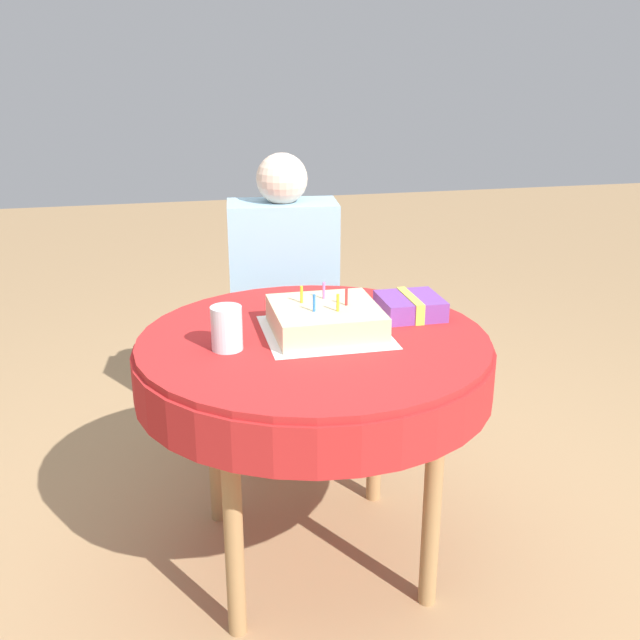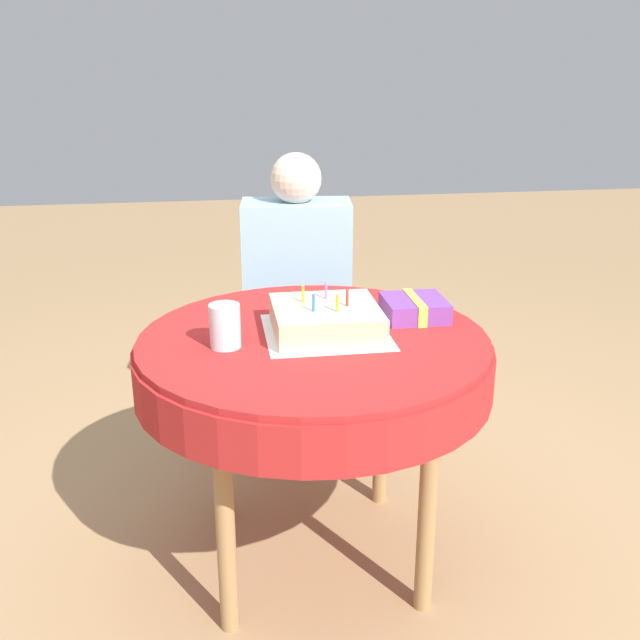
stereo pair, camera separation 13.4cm
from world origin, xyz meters
The scene contains 8 objects.
ground_plane centered at (0.00, 0.00, 0.00)m, with size 12.00×12.00×0.00m, color #A37F56.
dining_table centered at (0.00, 0.00, 0.64)m, with size 1.00×1.00×0.73m.
chair centered at (0.05, 0.80, 0.49)m, with size 0.42×0.42×0.88m.
person centered at (0.04, 0.71, 0.69)m, with size 0.41×0.34×1.14m.
napkin centered at (0.04, 0.03, 0.73)m, with size 0.34×0.34×0.00m.
birthday_cake centered at (0.04, 0.03, 0.77)m, with size 0.29×0.29×0.12m.
drinking_glass centered at (-0.24, -0.04, 0.78)m, with size 0.08×0.08×0.12m.
gift_box centered at (0.32, 0.11, 0.75)m, with size 0.18×0.18×0.06m.
Camera 2 is at (-0.27, -1.91, 1.47)m, focal length 42.00 mm.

